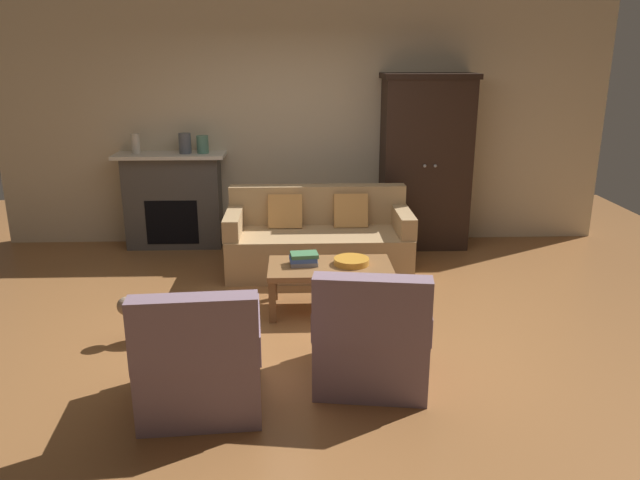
# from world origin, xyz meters

# --- Properties ---
(ground_plane) EXTENTS (9.60, 9.60, 0.00)m
(ground_plane) POSITION_xyz_m (0.00, 0.00, 0.00)
(ground_plane) COLOR #9E6638
(back_wall) EXTENTS (7.20, 0.10, 2.80)m
(back_wall) POSITION_xyz_m (0.00, 2.55, 1.40)
(back_wall) COLOR beige
(back_wall) RESTS_ON ground
(fireplace) EXTENTS (1.26, 0.48, 1.12)m
(fireplace) POSITION_xyz_m (-1.55, 2.30, 0.57)
(fireplace) COLOR #4C4947
(fireplace) RESTS_ON ground
(armoire) EXTENTS (1.06, 0.57, 2.01)m
(armoire) POSITION_xyz_m (1.40, 2.22, 1.01)
(armoire) COLOR black
(armoire) RESTS_ON ground
(couch) EXTENTS (1.92, 0.85, 0.86)m
(couch) POSITION_xyz_m (0.13, 1.39, 0.32)
(couch) COLOR tan
(couch) RESTS_ON ground
(coffee_table) EXTENTS (1.10, 0.60, 0.42)m
(coffee_table) POSITION_xyz_m (0.19, 0.33, 0.37)
(coffee_table) COLOR olive
(coffee_table) RESTS_ON ground
(fruit_bowl) EXTENTS (0.32, 0.32, 0.06)m
(fruit_bowl) POSITION_xyz_m (0.38, 0.35, 0.45)
(fruit_bowl) COLOR orange
(fruit_bowl) RESTS_ON coffee_table
(book_stack) EXTENTS (0.26, 0.20, 0.11)m
(book_stack) POSITION_xyz_m (-0.04, 0.35, 0.47)
(book_stack) COLOR gray
(book_stack) RESTS_ON coffee_table
(mantel_vase_cream) EXTENTS (0.10, 0.10, 0.23)m
(mantel_vase_cream) POSITION_xyz_m (-1.93, 2.28, 1.23)
(mantel_vase_cream) COLOR beige
(mantel_vase_cream) RESTS_ON fireplace
(mantel_vase_slate) EXTENTS (0.14, 0.14, 0.23)m
(mantel_vase_slate) POSITION_xyz_m (-1.37, 2.28, 1.24)
(mantel_vase_slate) COLOR #565B66
(mantel_vase_slate) RESTS_ON fireplace
(mantel_vase_jade) EXTENTS (0.13, 0.13, 0.20)m
(mantel_vase_jade) POSITION_xyz_m (-1.17, 2.28, 1.22)
(mantel_vase_jade) COLOR slate
(mantel_vase_jade) RESTS_ON fireplace
(armchair_near_left) EXTENTS (0.83, 0.82, 0.88)m
(armchair_near_left) POSITION_xyz_m (-0.73, -1.24, 0.32)
(armchair_near_left) COLOR gray
(armchair_near_left) RESTS_ON ground
(armchair_near_right) EXTENTS (0.87, 0.87, 0.88)m
(armchair_near_right) POSITION_xyz_m (0.41, -0.96, 0.32)
(armchair_near_right) COLOR gray
(armchair_near_right) RESTS_ON ground
(dog) EXTENTS (0.56, 0.28, 0.39)m
(dog) POSITION_xyz_m (-1.26, -0.22, 0.25)
(dog) COLOR gray
(dog) RESTS_ON ground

